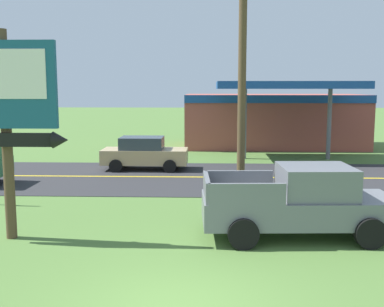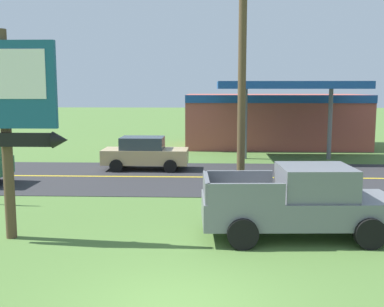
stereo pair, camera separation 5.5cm
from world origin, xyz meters
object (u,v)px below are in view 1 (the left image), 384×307
(car_tan_mid_lane, at_px, (144,153))
(gas_station, at_px, (273,119))
(utility_pole, at_px, (242,57))
(motel_sign, at_px, (5,103))
(pickup_grey_parked_on_lawn, at_px, (301,202))

(car_tan_mid_lane, bearing_deg, gas_station, 51.34)
(car_tan_mid_lane, bearing_deg, utility_pole, -61.21)
(motel_sign, distance_m, pickup_grey_parked_on_lawn, 8.26)
(pickup_grey_parked_on_lawn, xyz_separation_m, car_tan_mid_lane, (-5.73, 10.51, -0.13))
(motel_sign, relative_size, utility_pole, 0.59)
(utility_pole, bearing_deg, gas_station, 79.00)
(motel_sign, xyz_separation_m, pickup_grey_parked_on_lawn, (7.79, 0.53, -2.69))
(motel_sign, relative_size, pickup_grey_parked_on_lawn, 1.05)
(utility_pole, height_order, car_tan_mid_lane, utility_pole)
(pickup_grey_parked_on_lawn, bearing_deg, utility_pole, 118.01)
(utility_pole, distance_m, pickup_grey_parked_on_lawn, 5.12)
(gas_station, distance_m, pickup_grey_parked_on_lawn, 20.17)
(gas_station, distance_m, car_tan_mid_lane, 12.27)
(utility_pole, bearing_deg, car_tan_mid_lane, 118.79)
(utility_pole, distance_m, gas_station, 17.91)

